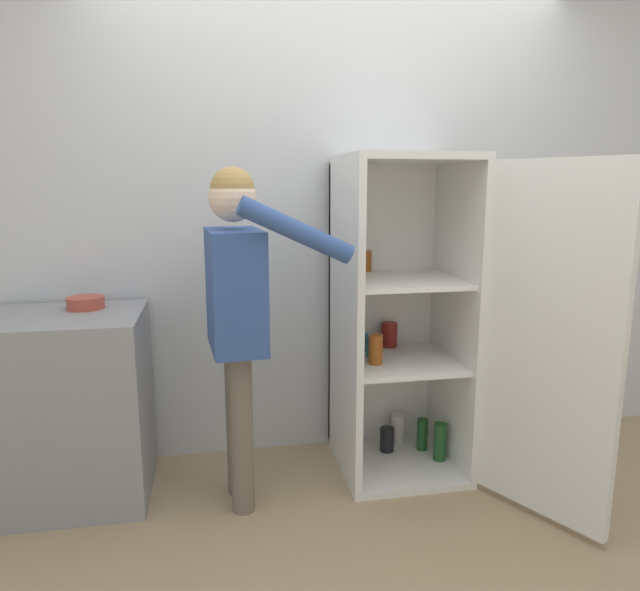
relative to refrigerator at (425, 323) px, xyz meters
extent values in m
plane|color=tan|center=(-0.39, -0.54, -0.80)|extent=(12.00, 12.00, 0.00)
cube|color=silver|center=(-0.39, 0.44, 0.47)|extent=(7.00, 0.06, 2.55)
cube|color=white|center=(-0.11, 0.07, -0.78)|extent=(0.62, 0.64, 0.04)
cube|color=white|center=(-0.11, 0.07, 0.81)|extent=(0.62, 0.64, 0.04)
cube|color=white|center=(-0.11, 0.38, 0.02)|extent=(0.62, 0.03, 1.56)
cube|color=white|center=(-0.40, 0.07, 0.02)|extent=(0.04, 0.64, 1.56)
cube|color=white|center=(0.19, 0.07, 0.02)|extent=(0.03, 0.64, 1.56)
cube|color=white|center=(-0.11, 0.07, -0.21)|extent=(0.55, 0.57, 0.02)
cube|color=white|center=(-0.11, 0.07, 0.21)|extent=(0.55, 0.57, 0.02)
cube|color=white|center=(0.37, -0.51, 0.02)|extent=(0.33, 0.57, 1.56)
cylinder|color=#1E5123|center=(0.12, 0.02, -0.66)|extent=(0.07, 0.07, 0.20)
cylinder|color=#1E5123|center=(0.07, 0.16, -0.68)|extent=(0.06, 0.06, 0.18)
cylinder|color=black|center=(-0.13, 0.18, -0.70)|extent=(0.08, 0.08, 0.13)
cylinder|color=beige|center=(-0.04, 0.28, -0.68)|extent=(0.08, 0.08, 0.17)
cylinder|color=#9E4C19|center=(-0.22, 0.32, 0.28)|extent=(0.06, 0.06, 0.11)
cylinder|color=#9E4C19|center=(-0.26, 0.01, -0.12)|extent=(0.07, 0.07, 0.15)
cylinder|color=teal|center=(-0.26, 0.23, -0.15)|extent=(0.06, 0.06, 0.10)
cylinder|color=teal|center=(-0.23, 0.13, -0.15)|extent=(0.07, 0.07, 0.11)
cylinder|color=maroon|center=(-0.09, 0.30, -0.13)|extent=(0.09, 0.09, 0.13)
cylinder|color=#726656|center=(-0.96, -0.04, -0.42)|extent=(0.11, 0.11, 0.76)
cylinder|color=#726656|center=(-0.94, -0.21, -0.42)|extent=(0.11, 0.11, 0.76)
cube|color=#335193|center=(-0.95, -0.12, 0.23)|extent=(0.26, 0.43, 0.54)
sphere|color=beige|center=(-0.95, -0.12, 0.63)|extent=(0.21, 0.21, 0.21)
sphere|color=#AD894C|center=(-0.95, -0.12, 0.67)|extent=(0.19, 0.19, 0.19)
cylinder|color=#335193|center=(-0.97, 0.11, 0.20)|extent=(0.08, 0.08, 0.51)
cylinder|color=#335193|center=(-0.70, -0.33, 0.50)|extent=(0.50, 0.12, 0.29)
cube|color=gray|center=(-1.76, 0.09, -0.35)|extent=(0.75, 0.61, 0.90)
cylinder|color=#B24738|center=(-1.65, 0.20, 0.13)|extent=(0.17, 0.17, 0.06)
camera|label=1|loc=(-1.04, -2.65, 0.69)|focal=32.00mm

